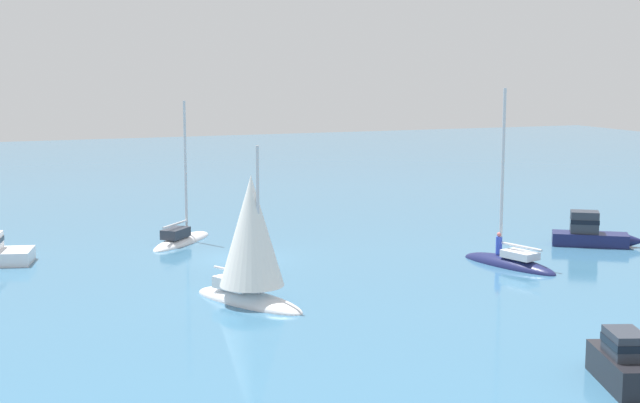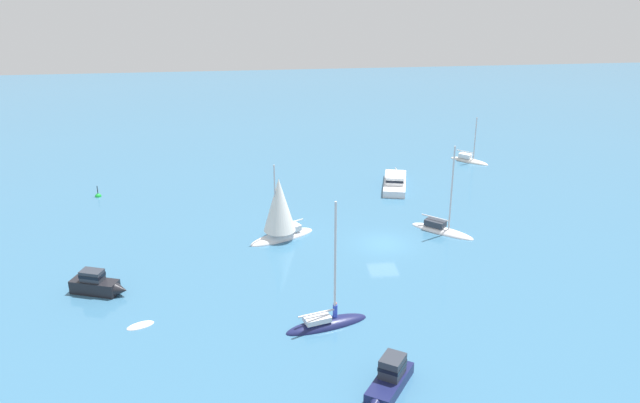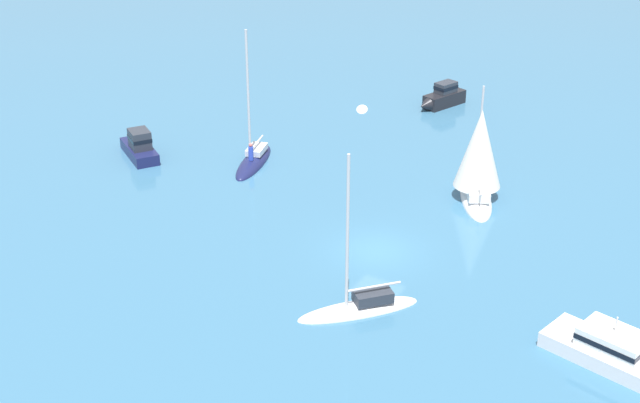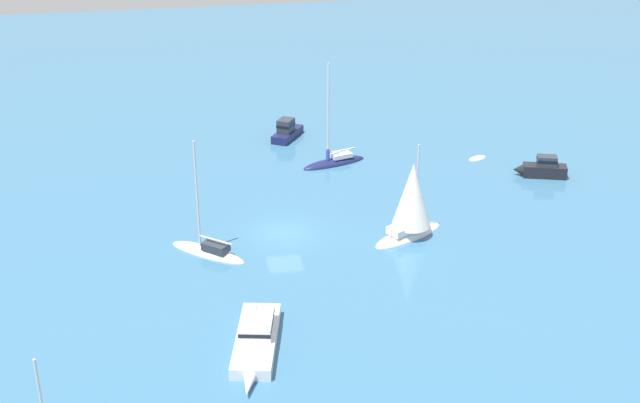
# 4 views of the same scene
# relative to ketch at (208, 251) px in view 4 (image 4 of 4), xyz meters

# --- Properties ---
(ground_plane) EXTENTS (160.37, 160.37, 0.00)m
(ground_plane) POSITION_rel_ketch_xyz_m (-5.58, -1.95, -0.18)
(ground_plane) COLOR teal
(ketch) EXTENTS (5.42, 5.04, 8.48)m
(ketch) POSITION_rel_ketch_xyz_m (0.00, 0.00, 0.00)
(ketch) COLOR white
(ketch) RESTS_ON ground
(sailboat) EXTENTS (6.27, 4.40, 7.32)m
(sailboat) POSITION_rel_ketch_xyz_m (-14.33, 0.16, 2.22)
(sailboat) COLOR white
(sailboat) RESTS_ON ground
(powerboat) EXTENTS (4.46, 2.49, 1.83)m
(powerboat) POSITION_rel_ketch_xyz_m (-28.21, -8.03, 0.56)
(powerboat) COLOR black
(powerboat) RESTS_ON ground
(rib) EXTENTS (2.08, 1.61, 0.35)m
(rib) POSITION_rel_ketch_xyz_m (-24.51, -12.91, -0.18)
(rib) COLOR white
(rib) RESTS_ON ground
(yacht) EXTENTS (6.06, 3.09, 9.46)m
(yacht) POSITION_rel_ketch_xyz_m (-11.98, -14.20, -0.01)
(yacht) COLOR #191E4C
(yacht) RESTS_ON ground
(launch) EXTENTS (3.74, 4.89, 1.95)m
(launch) POSITION_rel_ketch_xyz_m (-9.13, -21.35, 0.53)
(launch) COLOR #191E4C
(launch) RESTS_ON ground
(motor_cruiser) EXTENTS (3.76, 8.52, 2.31)m
(motor_cruiser) POSITION_rel_ketch_xyz_m (-1.73, 11.70, 0.44)
(motor_cruiser) COLOR white
(motor_cruiser) RESTS_ON ground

